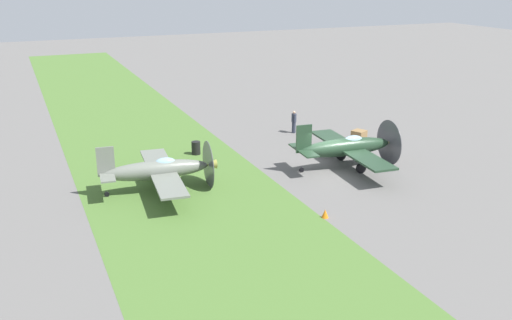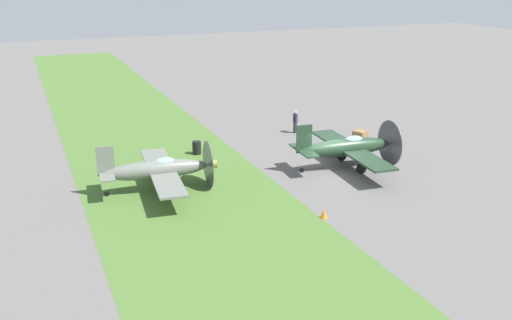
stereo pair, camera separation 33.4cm
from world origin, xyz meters
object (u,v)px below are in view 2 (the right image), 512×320
airplane_wingman (158,170)px  supply_crate (360,135)px  airplane_lead (348,147)px  fuel_drum (197,148)px  runway_marker_cone (324,214)px  ground_crew_chief (295,121)px

airplane_wingman → supply_crate: size_ratio=9.42×
airplane_lead → fuel_drum: (-6.32, -8.01, -0.88)m
runway_marker_cone → ground_crew_chief: bearing=158.8°
fuel_drum → supply_crate: (1.21, 12.29, -0.13)m
airplane_lead → runway_marker_cone: (6.32, -5.18, -1.11)m
ground_crew_chief → fuel_drum: ground_crew_chief is taller
ground_crew_chief → fuel_drum: (2.19, -8.58, -0.46)m
airplane_wingman → supply_crate: bearing=110.8°
ground_crew_chief → supply_crate: size_ratio=1.92×
airplane_wingman → runway_marker_cone: 9.80m
supply_crate → airplane_wingman: bearing=-74.7°
runway_marker_cone → supply_crate: bearing=140.4°
supply_crate → ground_crew_chief: bearing=-132.6°
airplane_lead → airplane_wingman: 12.00m
ground_crew_chief → supply_crate: bearing=-115.6°
airplane_wingman → ground_crew_chief: airplane_wingman is taller
airplane_wingman → ground_crew_chief: 14.81m
airplane_wingman → runway_marker_cone: airplane_wingman is taller
supply_crate → runway_marker_cone: supply_crate is taller
ground_crew_chief → supply_crate: ground_crew_chief is taller
airplane_lead → supply_crate: (-5.11, 4.28, -1.01)m
airplane_lead → airplane_wingman: (-0.66, -11.98, -0.07)m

